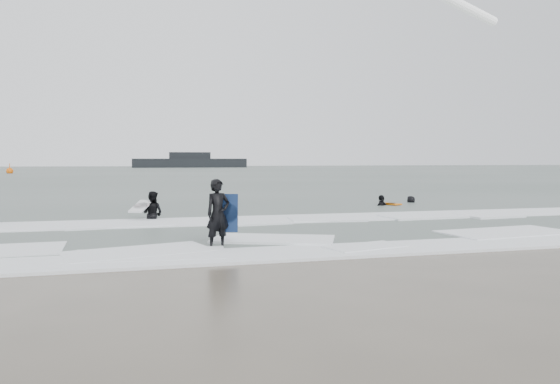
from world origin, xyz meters
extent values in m
plane|color=brown|center=(0.00, 0.00, 0.00)|extent=(320.00, 320.00, 0.00)
plane|color=#47544C|center=(0.00, 80.00, 0.06)|extent=(320.00, 320.00, 0.00)
imported|color=black|center=(-2.69, 0.69, 0.00)|extent=(0.73, 0.60, 1.73)
imported|color=black|center=(-4.11, 7.29, 0.00)|extent=(0.99, 0.94, 1.61)
imported|color=black|center=(6.34, 10.61, 0.00)|extent=(1.07, 0.78, 1.69)
imported|color=black|center=(8.49, 11.83, 0.00)|extent=(0.86, 0.88, 1.53)
cube|color=white|center=(0.00, -0.60, 0.03)|extent=(30.03, 2.32, 0.07)
cube|color=white|center=(0.00, 6.00, 0.04)|extent=(30.00, 2.60, 0.09)
sphere|color=#E55C0A|center=(-23.36, 77.21, 0.41)|extent=(1.00, 1.00, 1.00)
cylinder|color=#E55C0A|center=(-23.36, 77.21, 1.06)|extent=(0.10, 0.10, 1.00)
cube|color=black|center=(8.39, 130.29, 1.20)|extent=(29.07, 5.19, 2.28)
cube|color=black|center=(8.39, 130.29, 3.17)|extent=(10.38, 3.11, 1.66)
camera|label=1|loc=(-4.57, -12.59, 2.20)|focal=35.00mm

